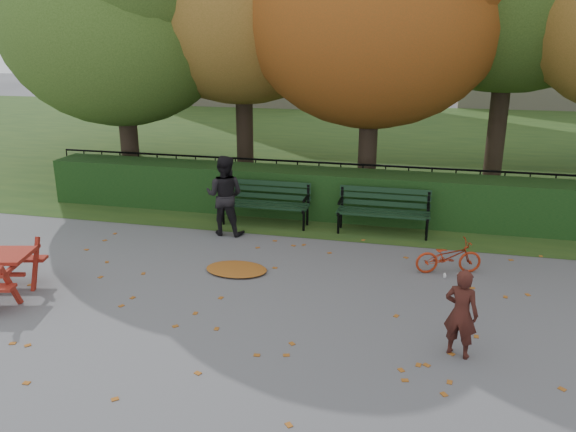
% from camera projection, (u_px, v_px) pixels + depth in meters
% --- Properties ---
extents(ground, '(90.00, 90.00, 0.00)m').
position_uv_depth(ground, '(285.00, 310.00, 8.02)').
color(ground, slate).
rests_on(ground, ground).
extents(grass_strip, '(90.00, 90.00, 0.00)m').
position_uv_depth(grass_strip, '(374.00, 141.00, 20.97)').
color(grass_strip, '#213E18').
rests_on(grass_strip, ground).
extents(hedge, '(13.00, 0.90, 1.00)m').
position_uv_depth(hedge, '(335.00, 194.00, 12.03)').
color(hedge, black).
rests_on(hedge, ground).
extents(iron_fence, '(14.00, 0.04, 1.02)m').
position_uv_depth(iron_fence, '(340.00, 184.00, 12.76)').
color(iron_fence, black).
rests_on(iron_fence, ground).
extents(tree_a, '(5.88, 5.60, 7.48)m').
position_uv_depth(tree_a, '(124.00, 0.00, 12.95)').
color(tree_a, '#32241D').
rests_on(tree_a, ground).
extents(bench_left, '(1.80, 0.57, 0.88)m').
position_uv_depth(bench_left, '(266.00, 200.00, 11.57)').
color(bench_left, black).
rests_on(bench_left, ground).
extents(bench_right, '(1.80, 0.57, 0.88)m').
position_uv_depth(bench_right, '(384.00, 207.00, 11.04)').
color(bench_right, black).
rests_on(bench_right, ground).
extents(leaf_pile, '(1.22, 1.02, 0.07)m').
position_uv_depth(leaf_pile, '(237.00, 269.00, 9.34)').
color(leaf_pile, maroon).
rests_on(leaf_pile, ground).
extents(leaf_scatter, '(9.00, 5.70, 0.01)m').
position_uv_depth(leaf_scatter, '(290.00, 301.00, 8.29)').
color(leaf_scatter, maroon).
rests_on(leaf_scatter, ground).
extents(child, '(0.48, 0.40, 1.13)m').
position_uv_depth(child, '(461.00, 313.00, 6.73)').
color(child, '#3B1813').
rests_on(child, ground).
extents(adult, '(0.77, 0.60, 1.58)m').
position_uv_depth(adult, '(225.00, 195.00, 10.88)').
color(adult, black).
rests_on(adult, ground).
extents(bicycle, '(1.15, 0.66, 0.57)m').
position_uv_depth(bicycle, '(449.00, 256.00, 9.21)').
color(bicycle, '#A4290F').
rests_on(bicycle, ground).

